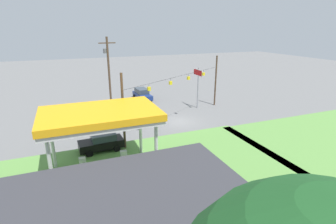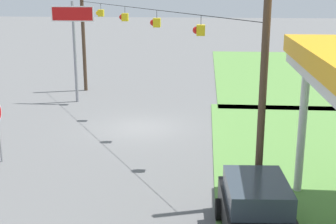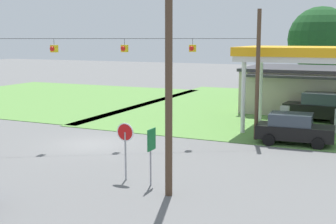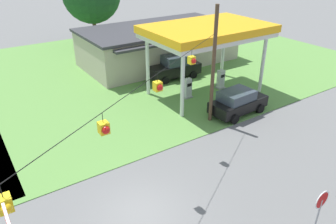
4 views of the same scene
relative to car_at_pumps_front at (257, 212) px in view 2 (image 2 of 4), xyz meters
The scene contains 4 objects.
ground_plane 11.62m from the car_at_pumps_front, 155.89° to the right, with size 160.00×160.00×0.00m, color slate.
car_at_pumps_front is the anchor object (origin of this frame).
stop_sign_overhead 18.62m from the car_at_pumps_front, 148.82° to the right, with size 0.22×2.56×6.15m.
signal_span_gantry 12.05m from the car_at_pumps_front, 155.83° to the right, with size 16.87×10.24×7.70m.
Camera 2 is at (22.72, 3.18, 7.16)m, focal length 50.00 mm.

